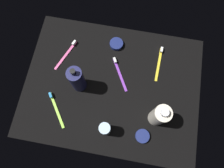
{
  "coord_description": "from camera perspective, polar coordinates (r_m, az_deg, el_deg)",
  "views": [
    {
      "loc": [
        4.78,
        -26.1,
        94.06
      ],
      "look_at": [
        0.0,
        0.0,
        3.0
      ],
      "focal_mm": 32.52,
      "sensor_mm": 36.0,
      "label": 1
    }
  ],
  "objects": [
    {
      "name": "cream_tin_right",
      "position": [
        0.94,
        8.51,
        -14.28
      ],
      "size": [
        6.28,
        6.28,
        1.81
      ],
      "primitive_type": "cylinder",
      "color": "navy",
      "rests_on": "ground_plane"
    },
    {
      "name": "deodorant_stick",
      "position": [
        0.89,
        -2.0,
        -12.52
      ],
      "size": [
        4.84,
        4.84,
        10.65
      ],
      "primitive_type": "cylinder",
      "color": "silver",
      "rests_on": "ground_plane"
    },
    {
      "name": "toothbrush_pink",
      "position": [
        1.05,
        -12.55,
        8.46
      ],
      "size": [
        7.87,
        17.13,
        2.1
      ],
      "color": "#E55999",
      "rests_on": "ground_plane"
    },
    {
      "name": "toothbrush_yellow",
      "position": [
        1.04,
        13.13,
        6.07
      ],
      "size": [
        2.02,
        18.04,
        2.1
      ],
      "color": "yellow",
      "rests_on": "ground_plane"
    },
    {
      "name": "toothbrush_lime",
      "position": [
        0.98,
        -15.55,
        -6.46
      ],
      "size": [
        11.25,
        15.47,
        2.1
      ],
      "color": "#8CD133",
      "rests_on": "ground_plane"
    },
    {
      "name": "ground_plane",
      "position": [
        0.98,
        -0.0,
        -0.59
      ],
      "size": [
        84.0,
        64.0,
        1.2
      ],
      "primitive_type": "cube",
      "color": "black"
    },
    {
      "name": "bodywash_bottle",
      "position": [
        0.89,
        13.18,
        -8.65
      ],
      "size": [
        7.11,
        7.11,
        18.04
      ],
      "color": "silver",
      "rests_on": "ground_plane"
    },
    {
      "name": "toothbrush_purple",
      "position": [
        0.99,
        2.02,
        3.33
      ],
      "size": [
        9.92,
        16.25,
        2.1
      ],
      "color": "purple",
      "rests_on": "ground_plane"
    },
    {
      "name": "cream_tin_left",
      "position": [
        1.05,
        1.23,
        11.18
      ],
      "size": [
        6.72,
        6.72,
        2.09
      ],
      "primitive_type": "cylinder",
      "color": "navy",
      "rests_on": "ground_plane"
    },
    {
      "name": "lotion_bottle",
      "position": [
        0.91,
        -9.79,
        1.23
      ],
      "size": [
        6.58,
        6.58,
        20.01
      ],
      "color": "#1C1E4D",
      "rests_on": "ground_plane"
    }
  ]
}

